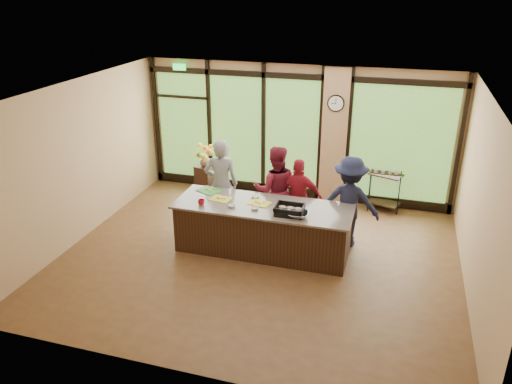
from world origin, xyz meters
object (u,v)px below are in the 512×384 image
Objects in this scene: island_base at (263,229)px; flower_stand at (206,182)px; cook_right at (349,202)px; cook_left at (221,184)px; roasting_pan at (289,212)px; bar_cart at (385,186)px.

island_base is 3.99× the size of flower_stand.
flower_stand is at bearing -19.83° from cook_right.
cook_left reaches higher than flower_stand.
cook_left is at bearing 0.27° from cook_right.
cook_right is 2.23× the size of flower_stand.
cook_right is at bearing 26.08° from island_base.
cook_left is at bearing -41.73° from flower_stand.
flower_stand is (-3.36, 1.26, -0.48)m from cook_right.
cook_right is 1.31m from roasting_pan.
island_base is 3.18m from bar_cart.
island_base is at bearing 153.33° from roasting_pan.
island_base is at bearing 128.46° from cook_left.
flower_stand is (-1.91, 1.97, -0.05)m from island_base.
cook_right is at bearing -6.45° from flower_stand.
flower_stand is (-0.84, 1.24, -0.53)m from cook_left.
cook_left is at bearing 145.60° from island_base.
roasting_pan is 3.33m from flower_stand.
bar_cart is (2.02, 2.45, 0.11)m from island_base.
roasting_pan is (1.60, -0.95, 0.04)m from cook_left.
cook_right is (2.52, -0.02, -0.05)m from cook_left.
cook_right is 1.88× the size of bar_cart.
bar_cart reaches higher than flower_stand.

